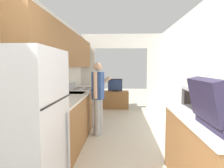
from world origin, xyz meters
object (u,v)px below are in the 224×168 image
at_px(tv_cabinet, 115,100).
at_px(television, 115,85).
at_px(refrigerator, 18,140).
at_px(person, 98,97).
at_px(suitcase, 221,111).
at_px(range_oven, 83,106).
at_px(microwave, 203,99).

relative_size(tv_cabinet, television, 1.91).
xyz_separation_m(refrigerator, person, (0.43, 2.51, 0.01)).
relative_size(person, suitcase, 2.55).
relative_size(range_oven, tv_cabinet, 1.13).
bearing_deg(suitcase, tv_cabinet, 102.26).
bearing_deg(microwave, refrigerator, -156.32).
height_order(person, microwave, person).
bearing_deg(tv_cabinet, refrigerator, -97.78).
bearing_deg(person, tv_cabinet, 9.55).
bearing_deg(tv_cabinet, range_oven, -112.44).
bearing_deg(range_oven, person, -59.41).
distance_m(tv_cabinet, television, 0.52).
bearing_deg(range_oven, tv_cabinet, 67.56).
height_order(refrigerator, person, refrigerator).
height_order(refrigerator, range_oven, refrigerator).
relative_size(range_oven, person, 0.68).
distance_m(refrigerator, tv_cabinet, 5.31).
height_order(suitcase, microwave, suitcase).
xyz_separation_m(range_oven, suitcase, (1.89, -3.24, 0.61)).
height_order(refrigerator, television, refrigerator).
distance_m(person, microwave, 2.27).
xyz_separation_m(microwave, television, (-1.26, 4.33, -0.24)).
relative_size(range_oven, microwave, 2.01).
bearing_deg(range_oven, refrigerator, -88.92).
relative_size(microwave, television, 1.07).
bearing_deg(microwave, television, 106.24).
distance_m(range_oven, person, 1.04).
bearing_deg(television, tv_cabinet, 90.00).
distance_m(refrigerator, microwave, 2.17).
height_order(range_oven, person, person).
bearing_deg(refrigerator, person, 80.26).
distance_m(refrigerator, range_oven, 3.37).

